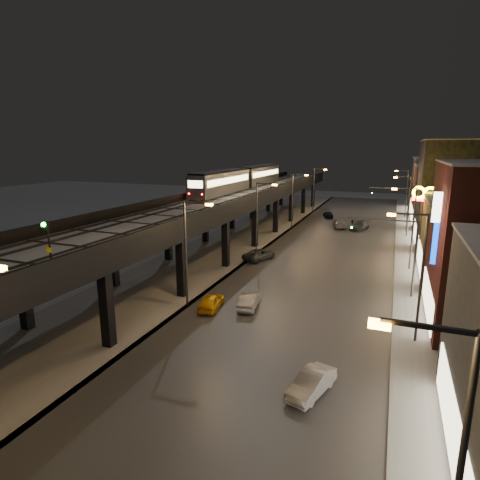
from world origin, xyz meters
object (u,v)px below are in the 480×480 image
(car_taxi, at_px, (211,302))
(car_mid_dark, at_px, (339,223))
(car_near_white, at_px, (249,301))
(car_onc_white, at_px, (360,226))
(car_mid_silver, at_px, (259,255))
(sign_citgo, at_px, (447,227))
(car_onc_silver, at_px, (311,384))
(rail_signal, at_px, (47,236))
(car_far_white, at_px, (328,215))
(subway_train, at_px, (243,178))

(car_taxi, xyz_separation_m, car_mid_dark, (5.23, 39.17, 0.10))
(car_near_white, relative_size, car_onc_white, 0.81)
(car_mid_silver, relative_size, sign_citgo, 0.46)
(car_onc_silver, bearing_deg, car_near_white, 142.26)
(rail_signal, relative_size, car_onc_silver, 0.73)
(car_near_white, height_order, car_far_white, car_far_white)
(car_far_white, height_order, car_onc_silver, car_far_white)
(subway_train, xyz_separation_m, car_mid_silver, (8.90, -17.85, -7.61))
(car_taxi, height_order, car_mid_silver, car_mid_silver)
(subway_train, xyz_separation_m, car_taxi, (9.93, -33.49, -7.63))
(car_near_white, distance_m, car_mid_dark, 37.93)
(rail_signal, bearing_deg, car_mid_dark, 80.39)
(subway_train, distance_m, sign_citgo, 40.95)
(car_mid_silver, height_order, car_mid_dark, car_mid_dark)
(car_near_white, distance_m, sign_citgo, 15.93)
(car_near_white, bearing_deg, car_taxi, 16.38)
(car_taxi, bearing_deg, car_near_white, -163.41)
(car_taxi, xyz_separation_m, car_near_white, (2.84, 1.31, -0.01))
(car_far_white, height_order, sign_citgo, sign_citgo)
(rail_signal, distance_m, car_far_white, 61.54)
(car_taxi, height_order, car_onc_white, car_onc_white)
(car_onc_white, bearing_deg, car_onc_silver, -70.47)
(subway_train, relative_size, car_onc_white, 7.23)
(car_mid_silver, bearing_deg, car_mid_dark, -86.45)
(car_mid_dark, xyz_separation_m, car_onc_silver, (4.85, -47.91, -0.11))
(car_onc_silver, relative_size, car_onc_white, 0.80)
(rail_signal, xyz_separation_m, car_mid_silver, (2.50, 28.23, -7.91))
(car_far_white, bearing_deg, subway_train, 32.10)
(car_onc_silver, bearing_deg, car_onc_white, 108.40)
(car_near_white, distance_m, car_mid_silver, 14.84)
(car_mid_dark, bearing_deg, car_onc_silver, 83.30)
(car_onc_white, bearing_deg, car_taxi, -84.92)
(car_mid_dark, bearing_deg, car_onc_white, 152.79)
(car_onc_white, xyz_separation_m, sign_citgo, (8.53, -35.58, 6.97))
(car_near_white, xyz_separation_m, car_onc_silver, (7.24, -10.06, -0.00))
(car_mid_silver, distance_m, sign_citgo, 23.32)
(car_mid_dark, height_order, car_far_white, car_mid_dark)
(car_mid_dark, height_order, sign_citgo, sign_citgo)
(car_mid_dark, height_order, car_onc_silver, car_mid_dark)
(car_onc_silver, xyz_separation_m, car_onc_white, (-1.54, 47.04, 0.06))
(car_mid_silver, bearing_deg, car_near_white, 123.57)
(car_onc_silver, bearing_deg, car_mid_dark, 112.30)
(car_onc_silver, bearing_deg, rail_signal, -147.70)
(car_taxi, height_order, car_near_white, car_taxi)
(car_near_white, xyz_separation_m, car_onc_white, (5.70, 36.98, 0.06))
(car_near_white, bearing_deg, car_far_white, -97.28)
(car_far_white, distance_m, car_onc_silver, 57.53)
(car_mid_silver, xyz_separation_m, car_mid_dark, (6.26, 23.53, 0.09))
(car_taxi, bearing_deg, subway_train, -81.70)
(car_onc_silver, height_order, sign_citgo, sign_citgo)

